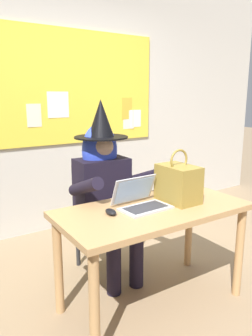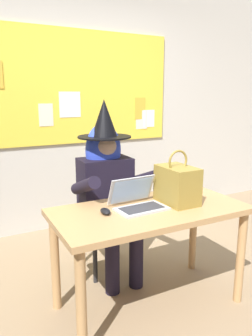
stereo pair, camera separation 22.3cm
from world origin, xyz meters
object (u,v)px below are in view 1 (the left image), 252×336
person_costumed (105,182)px  computer_mouse (111,212)px  desk_main (153,221)px  chair_at_desk (99,211)px  laptop (141,201)px  handbag (178,183)px

person_costumed → computer_mouse: bearing=-23.7°
desk_main → computer_mouse: size_ratio=12.68×
desk_main → person_costumed: 0.59m
chair_at_desk → computer_mouse: bearing=-19.8°
laptop → computer_mouse: bearing=178.4°
laptop → handbag: 0.31m
desk_main → person_costumed: size_ratio=0.92×
computer_mouse → handbag: size_ratio=0.28×
computer_mouse → laptop: bearing=6.6°
person_costumed → computer_mouse: person_costumed is taller
person_costumed → laptop: size_ratio=4.11×
chair_at_desk → person_costumed: person_costumed is taller
chair_at_desk → handbag: (0.27, -0.68, 0.36)m
chair_at_desk → person_costumed: 0.31m
chair_at_desk → laptop: size_ratio=2.56×
person_costumed → computer_mouse: size_ratio=13.83×
laptop → desk_main: bearing=-35.6°
chair_at_desk → handbag: bearing=24.3°
person_costumed → handbag: size_ratio=3.80×
laptop → handbag: bearing=-10.2°
computer_mouse → desk_main: bearing=-2.2°
computer_mouse → handbag: bearing=1.8°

